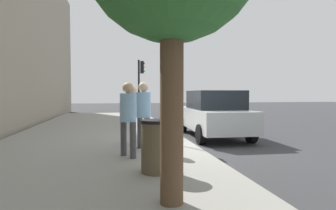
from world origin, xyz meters
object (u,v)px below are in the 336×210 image
pedestrian_at_meter (143,110)px  parked_sedan_near (213,114)px  parking_officer (133,110)px  traffic_signal (140,79)px  trash_bin (156,146)px  pedestrian_bystander (128,113)px  parking_meter (179,111)px

pedestrian_at_meter → parked_sedan_near: size_ratio=0.41×
pedestrian_at_meter → parking_officer: (0.85, 0.23, -0.06)m
pedestrian_at_meter → traffic_signal: 10.01m
parked_sedan_near → trash_bin: size_ratio=4.42×
pedestrian_bystander → traffic_signal: (10.72, -1.28, 1.37)m
traffic_signal → trash_bin: (-12.11, 0.82, -1.92)m
parking_meter → pedestrian_bystander: (-1.19, 1.53, 0.04)m
pedestrian_at_meter → parking_officer: pedestrian_at_meter is taller
parked_sedan_near → trash_bin: 5.59m
pedestrian_at_meter → traffic_signal: size_ratio=0.50×
pedestrian_bystander → parking_officer: size_ratio=1.03×
traffic_signal → parking_meter: bearing=-178.5°
pedestrian_at_meter → pedestrian_bystander: size_ratio=1.02×
parking_meter → parking_officer: bearing=69.9°
pedestrian_bystander → trash_bin: bearing=-104.3°
pedestrian_at_meter → traffic_signal: bearing=61.4°
parked_sedan_near → trash_bin: parked_sedan_near is taller
parking_officer → trash_bin: 3.12m
pedestrian_bystander → trash_bin: (-1.40, -0.46, -0.54)m
trash_bin → parking_officer: bearing=4.5°
parking_meter → traffic_signal: bearing=1.5°
parking_meter → parking_officer: size_ratio=0.81×
pedestrian_bystander → traffic_signal: bearing=50.8°
trash_bin → pedestrian_at_meter: bearing=0.2°
parking_meter → traffic_signal: (9.52, 0.25, 1.41)m
parking_meter → trash_bin: size_ratio=1.40×
parking_officer → parked_sedan_near: size_ratio=0.39×
parking_officer → traffic_signal: size_ratio=0.48×
parking_meter → trash_bin: (-2.59, 1.08, -0.51)m
traffic_signal → parked_sedan_near: bearing=-164.1°
parking_meter → traffic_signal: size_ratio=0.39×
parking_meter → pedestrian_at_meter: size_ratio=0.78×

